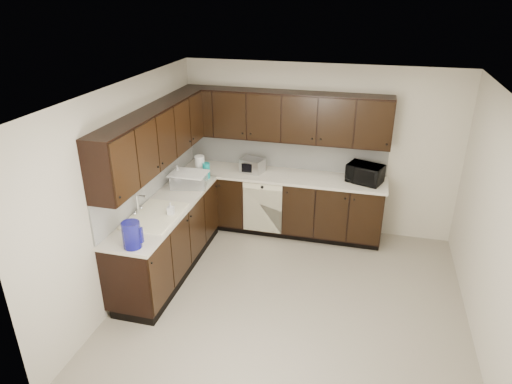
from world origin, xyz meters
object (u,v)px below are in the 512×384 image
sink (155,221)px  blue_pitcher (132,235)px  microwave (365,173)px  toaster_oven (252,165)px  storage_bin (189,180)px

sink → blue_pitcher: (0.09, -0.69, 0.20)m
sink → blue_pitcher: size_ratio=2.82×
microwave → blue_pitcher: (-2.29, -2.39, 0.01)m
blue_pitcher → toaster_oven: bearing=50.2°
toaster_oven → sink: bearing=-98.2°
microwave → toaster_oven: microwave is taller
toaster_oven → blue_pitcher: (-0.67, -2.38, 0.04)m
sink → microwave: same height
sink → blue_pitcher: bearing=-82.8°
toaster_oven → storage_bin: bearing=-118.4°
storage_bin → microwave: bearing=17.5°
toaster_oven → storage_bin: 1.01m
microwave → toaster_oven: bearing=-159.9°
sink → microwave: size_ratio=1.74×
blue_pitcher → sink: bearing=73.1°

